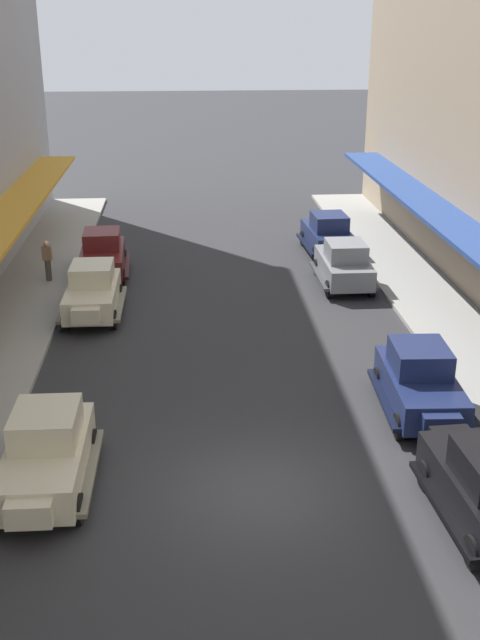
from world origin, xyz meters
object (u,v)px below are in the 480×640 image
(parked_car_1, at_px, (102,254))
(parked_car_6, at_px, (328,233))
(parked_car_2, at_px, (46,451))
(parked_car_4, at_px, (92,290))
(pedestrian_1, at_px, (47,260))
(parked_car_0, at_px, (344,263))
(parked_car_5, at_px, (420,380))

(parked_car_1, bearing_deg, parked_car_6, 14.63)
(parked_car_2, xyz_separation_m, parked_car_4, (-0.10, 10.92, 0.00))
(parked_car_6, bearing_deg, pedestrian_1, -163.72)
(parked_car_1, bearing_deg, parked_car_0, -11.73)
(parked_car_0, bearing_deg, parked_car_5, -90.31)
(parked_car_5, distance_m, parked_car_6, 15.07)
(parked_car_6, xyz_separation_m, pedestrian_1, (-11.82, -3.45, 0.05))
(parked_car_2, bearing_deg, parked_car_1, 90.61)
(parked_car_0, xyz_separation_m, parked_car_1, (-9.58, 1.99, 0.00))
(parked_car_0, distance_m, parked_car_1, 9.79)
(parked_car_0, xyz_separation_m, pedestrian_1, (-11.65, 1.08, 0.05))
(parked_car_0, relative_size, pedestrian_1, 2.60)
(parked_car_6, relative_size, pedestrian_1, 2.63)
(parked_car_2, height_order, pedestrian_1, parked_car_2)
(parked_car_0, relative_size, parked_car_6, 0.99)
(parked_car_5, relative_size, pedestrian_1, 2.63)
(parked_car_4, xyz_separation_m, parked_car_6, (9.69, 7.08, 0.00))
(parked_car_1, height_order, parked_car_5, same)
(parked_car_6, bearing_deg, parked_car_4, -143.82)
(parked_car_2, distance_m, parked_car_6, 20.40)
(parked_car_4, distance_m, pedestrian_1, 4.21)
(parked_car_1, bearing_deg, pedestrian_1, -156.30)
(parked_car_0, relative_size, parked_car_4, 1.00)
(parked_car_4, distance_m, parked_car_6, 12.00)
(parked_car_2, distance_m, parked_car_4, 10.92)
(parked_car_5, bearing_deg, parked_car_1, 127.25)
(parked_car_4, relative_size, parked_car_5, 0.99)
(pedestrian_1, bearing_deg, parked_car_5, -45.07)
(parked_car_0, relative_size, parked_car_5, 0.99)
(parked_car_4, bearing_deg, parked_car_0, 14.99)
(parked_car_0, xyz_separation_m, parked_car_6, (0.17, 4.53, 0.00))
(parked_car_0, bearing_deg, parked_car_6, 87.88)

